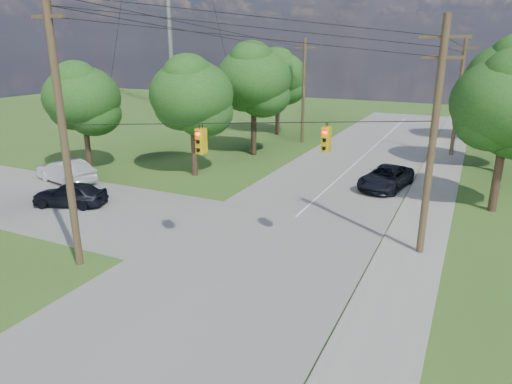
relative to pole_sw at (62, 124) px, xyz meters
The scene contains 18 objects.
ground 7.75m from the pole_sw, ahead, with size 140.00×140.00×0.00m, color #345B1E.
main_road 10.16m from the pole_sw, 34.88° to the left, with size 10.00×100.00×0.03m, color gray.
sidewalk_east 15.37m from the pole_sw, 19.08° to the left, with size 2.60×100.00×0.12m, color gray.
pole_sw is the anchor object (origin of this frame).
pole_ne 15.51m from the pole_sw, 29.38° to the left, with size 2.00×0.32×10.50m.
pole_north_e 32.55m from the pole_sw, 65.48° to the left, with size 2.00×0.32×10.00m.
pole_north_w 29.62m from the pole_sw, 90.77° to the left, with size 2.00×0.32×10.00m.
power_lines 13.04m from the pole_sw, 61.30° to the left, with size 13.93×29.62×4.93m.
traffic_signals 8.24m from the pole_sw, 29.38° to the left, with size 4.91×3.27×1.05m.
tree_w_near 14.99m from the pole_sw, 103.11° to the left, with size 6.00×6.00×8.40m.
tree_w_mid 22.73m from the pole_sw, 96.06° to the left, with size 6.40×6.40×9.22m.
tree_w_far 32.90m from the pole_sw, 97.69° to the left, with size 6.00×6.00×8.73m.
tree_e_near 22.78m from the pole_sw, 43.22° to the left, with size 6.20×6.20×8.81m.
tree_e_far 40.90m from the pole_sw, 66.82° to the left, with size 5.80×5.80×8.32m.
tree_cross_n 16.64m from the pole_sw, 133.29° to the left, with size 5.60×5.60×7.91m.
car_cross_dark 9.99m from the pole_sw, 139.29° to the left, with size 1.73×4.31×1.47m, color black.
car_cross_silver 14.71m from the pole_sw, 139.48° to the left, with size 1.76×5.04×1.66m, color silver.
car_main_north 20.82m from the pole_sw, 59.83° to the left, with size 2.47×5.36×1.49m, color black.
Camera 1 is at (10.44, -12.74, 9.23)m, focal length 32.00 mm.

